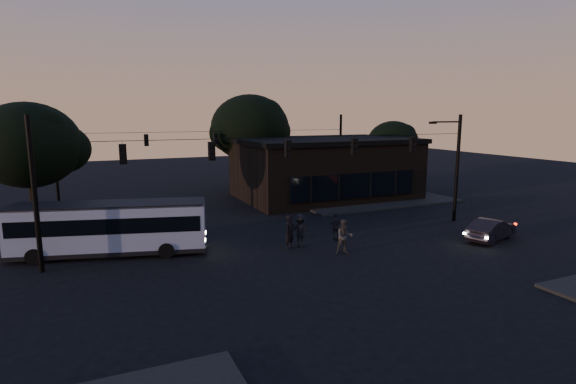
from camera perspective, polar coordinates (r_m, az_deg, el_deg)
name	(u,v)px	position (r m, az deg, el deg)	size (l,w,h in m)	color
ground	(319,261)	(23.59, 4.01, -8.72)	(120.00, 120.00, 0.00)	black
sidewalk_far_right	(364,197)	(41.25, 9.61, -0.68)	(14.00, 10.00, 0.15)	black
sidewalk_far_left	(38,226)	(34.69, -29.15, -3.80)	(14.00, 10.00, 0.15)	black
building	(325,168)	(40.99, 4.68, 3.08)	(15.40, 10.41, 5.40)	black
tree_behind	(250,128)	(44.21, -4.83, 8.09)	(7.60, 7.60, 9.43)	black
tree_right	(393,143)	(47.41, 13.16, 6.10)	(5.20, 5.20, 6.86)	black
tree_left	(28,145)	(32.95, -30.09, 5.15)	(6.40, 6.40, 8.30)	black
signal_rig_near	(288,168)	(26.14, 0.00, 3.13)	(26.24, 0.30, 7.50)	black
signal_rig_far	(216,151)	(41.23, -9.14, 5.12)	(26.24, 0.30, 7.50)	black
bus	(110,226)	(25.96, -21.67, -4.02)	(10.37, 4.84, 2.84)	#959FBD
car	(491,229)	(29.78, 24.39, -4.34)	(1.40, 4.01, 1.32)	black
pedestrian_a	(290,232)	(25.32, 0.24, -5.12)	(0.70, 0.46, 1.93)	black
pedestrian_b	(344,237)	(24.66, 7.17, -5.65)	(0.92, 0.72, 1.90)	#393734
pedestrian_c	(336,227)	(27.16, 6.12, -4.41)	(0.99, 0.41, 1.69)	black
pedestrian_d	(300,230)	(25.72, 1.57, -4.91)	(1.24, 0.71, 1.91)	black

